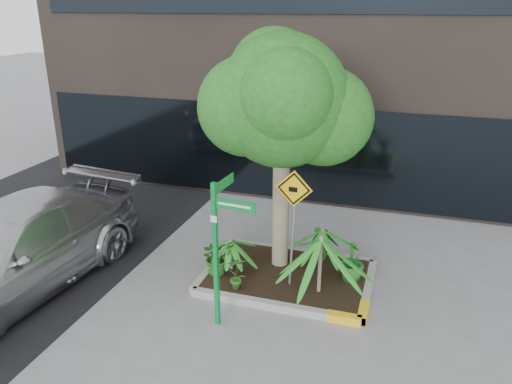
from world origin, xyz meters
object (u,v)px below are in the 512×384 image
(cattle_sign, at_px, (293,208))
(parked_car, at_px, (11,250))
(tree, at_px, (283,101))
(street_sign_post, at_px, (219,239))

(cattle_sign, bearing_deg, parked_car, -158.91)
(tree, relative_size, street_sign_post, 1.85)
(parked_car, height_order, cattle_sign, cattle_sign)
(parked_car, bearing_deg, cattle_sign, 24.07)
(tree, relative_size, cattle_sign, 2.13)
(tree, relative_size, parked_car, 0.84)
(tree, xyz_separation_m, parked_car, (-4.68, -2.32, -2.71))
(tree, distance_m, parked_car, 5.89)
(street_sign_post, relative_size, cattle_sign, 1.15)
(parked_car, xyz_separation_m, street_sign_post, (4.21, 0.18, 0.78))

